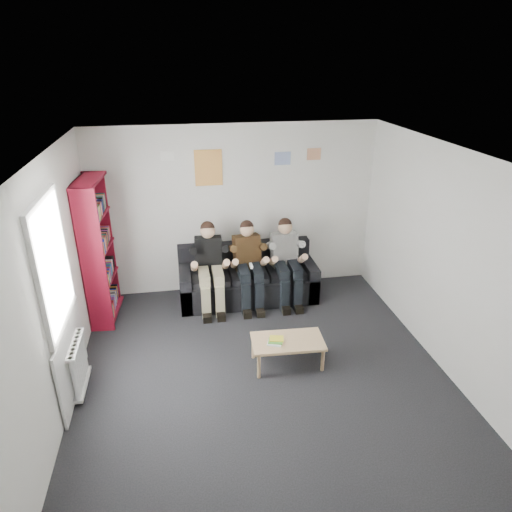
{
  "coord_description": "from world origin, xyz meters",
  "views": [
    {
      "loc": [
        -0.87,
        -4.38,
        3.66
      ],
      "look_at": [
        0.12,
        1.3,
        1.07
      ],
      "focal_mm": 32.0,
      "sensor_mm": 36.0,
      "label": 1
    }
  ],
  "objects_px": {
    "coffee_table": "(288,343)",
    "person_middle": "(249,265)",
    "person_left": "(210,267)",
    "bookshelf": "(99,251)",
    "sofa": "(247,280)",
    "person_right": "(287,262)"
  },
  "relations": [
    {
      "from": "coffee_table",
      "to": "person_middle",
      "type": "distance_m",
      "value": 1.7
    },
    {
      "from": "bookshelf",
      "to": "person_left",
      "type": "distance_m",
      "value": 1.63
    },
    {
      "from": "sofa",
      "to": "person_middle",
      "type": "bearing_deg",
      "value": -90.0
    },
    {
      "from": "person_right",
      "to": "person_middle",
      "type": "bearing_deg",
      "value": 176.52
    },
    {
      "from": "coffee_table",
      "to": "person_middle",
      "type": "height_order",
      "value": "person_middle"
    },
    {
      "from": "coffee_table",
      "to": "person_right",
      "type": "relative_size",
      "value": 0.68
    },
    {
      "from": "person_left",
      "to": "person_middle",
      "type": "relative_size",
      "value": 1.01
    },
    {
      "from": "sofa",
      "to": "coffee_table",
      "type": "bearing_deg",
      "value": -83.03
    },
    {
      "from": "person_left",
      "to": "person_right",
      "type": "xyz_separation_m",
      "value": [
        1.2,
        0.0,
        -0.01
      ]
    },
    {
      "from": "coffee_table",
      "to": "person_middle",
      "type": "bearing_deg",
      "value": 97.81
    },
    {
      "from": "person_left",
      "to": "person_middle",
      "type": "height_order",
      "value": "person_left"
    },
    {
      "from": "bookshelf",
      "to": "coffee_table",
      "type": "xyz_separation_m",
      "value": [
        2.41,
        -1.66,
        -0.73
      ]
    },
    {
      "from": "person_middle",
      "to": "person_right",
      "type": "xyz_separation_m",
      "value": [
        0.6,
        0.0,
        -0.0
      ]
    },
    {
      "from": "person_left",
      "to": "person_middle",
      "type": "xyz_separation_m",
      "value": [
        0.6,
        0.0,
        -0.01
      ]
    },
    {
      "from": "coffee_table",
      "to": "bookshelf",
      "type": "bearing_deg",
      "value": 145.45
    },
    {
      "from": "person_left",
      "to": "person_right",
      "type": "bearing_deg",
      "value": 3.07
    },
    {
      "from": "sofa",
      "to": "bookshelf",
      "type": "height_order",
      "value": "bookshelf"
    },
    {
      "from": "person_left",
      "to": "person_middle",
      "type": "distance_m",
      "value": 0.6
    },
    {
      "from": "coffee_table",
      "to": "person_left",
      "type": "relative_size",
      "value": 0.67
    },
    {
      "from": "bookshelf",
      "to": "coffee_table",
      "type": "bearing_deg",
      "value": -29.49
    },
    {
      "from": "person_right",
      "to": "sofa",
      "type": "bearing_deg",
      "value": 158.18
    },
    {
      "from": "bookshelf",
      "to": "person_left",
      "type": "relative_size",
      "value": 1.57
    }
  ]
}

